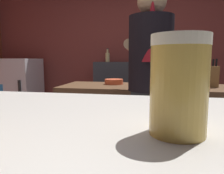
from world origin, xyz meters
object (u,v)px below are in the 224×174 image
bartender (150,83)px  bottle_vinegar (107,57)px  knife_block (212,76)px  bottle_olive_oil (139,57)px  mixing_bowl (114,82)px  pint_glass_near (179,85)px  chefs_knife (180,87)px  mini_fridge (17,95)px

bartender → bottle_vinegar: size_ratio=8.40×
knife_block → bottle_olive_oil: (-0.78, 1.25, 0.19)m
bartender → knife_block: 0.76m
mixing_bowl → knife_block: bearing=-3.7°
mixing_bowl → bottle_olive_oil: bearing=81.1°
knife_block → mixing_bowl: knife_block is taller
knife_block → bottle_olive_oil: bottle_olive_oil is taller
bartender → pint_glass_near: (0.06, -1.37, 0.15)m
bartender → chefs_knife: size_ratio=7.21×
knife_block → mixing_bowl: size_ratio=1.38×
knife_block → chefs_knife: bearing=-164.5°
mini_fridge → bottle_olive_oil: (2.00, 0.24, 0.62)m
knife_block → bottle_olive_oil: size_ratio=1.45×
mini_fridge → pint_glass_near: bearing=-51.8°
bartender → mixing_bowl: (-0.39, 0.55, -0.05)m
bottle_vinegar → bottle_olive_oil: bearing=20.0°
mixing_bowl → mini_fridge: bearing=152.5°
pint_glass_near → knife_block: bearing=74.3°
chefs_knife → pint_glass_near: size_ratio=1.66×
chefs_knife → mini_fridge: bearing=166.8°
bartender → knife_block: size_ratio=6.43×
mini_fridge → mixing_bowl: mini_fridge is taller
chefs_knife → pint_glass_near: (-0.22, -1.77, 0.22)m
mini_fridge → bartender: (2.20, -1.49, 0.40)m
knife_block → pint_glass_near: (-0.52, -1.86, 0.12)m
chefs_knife → bottle_vinegar: size_ratio=1.16×
mixing_bowl → pint_glass_near: 1.98m
knife_block → mixing_bowl: (-0.96, 0.06, -0.08)m
bartender → knife_block: (0.58, 0.49, 0.02)m
bartender → knife_block: bartender is taller
mini_fridge → pint_glass_near: size_ratio=8.29×
mixing_bowl → bartender: bearing=-55.0°
chefs_knife → bottle_olive_oil: bottle_olive_oil is taller
mini_fridge → pint_glass_near: pint_glass_near is taller
chefs_knife → knife_block: bearing=26.1°
chefs_knife → mixing_bowl: bearing=178.2°
knife_block → mini_fridge: bearing=160.1°
mini_fridge → bottle_olive_oil: bottle_olive_oil is taller
bottle_olive_oil → mixing_bowl: bearing=-98.9°
knife_block → pint_glass_near: bearing=-105.7°
bottle_olive_oil → chefs_knife: bearing=-70.2°
knife_block → pint_glass_near: pint_glass_near is taller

